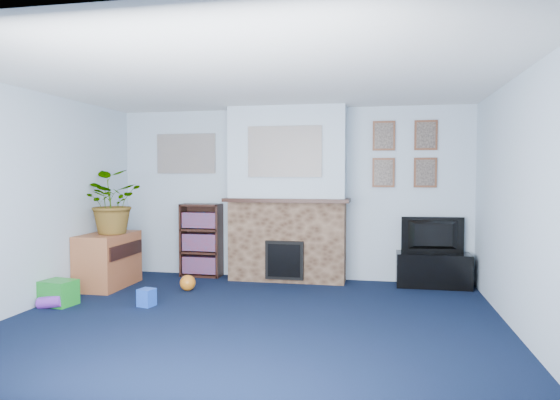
% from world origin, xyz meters
% --- Properties ---
extents(floor, '(5.00, 4.50, 0.01)m').
position_xyz_m(floor, '(0.00, 0.00, 0.00)').
color(floor, black).
rests_on(floor, ground).
extents(ceiling, '(5.00, 4.50, 0.01)m').
position_xyz_m(ceiling, '(0.00, 0.00, 2.40)').
color(ceiling, white).
rests_on(ceiling, wall_back).
extents(wall_back, '(5.00, 0.04, 2.40)m').
position_xyz_m(wall_back, '(0.00, 2.25, 1.20)').
color(wall_back, '#AEC1D3').
rests_on(wall_back, ground).
extents(wall_front, '(5.00, 0.04, 2.40)m').
position_xyz_m(wall_front, '(0.00, -2.25, 1.20)').
color(wall_front, '#AEC1D3').
rests_on(wall_front, ground).
extents(wall_left, '(0.04, 4.50, 2.40)m').
position_xyz_m(wall_left, '(-2.50, 0.00, 1.20)').
color(wall_left, '#AEC1D3').
rests_on(wall_left, ground).
extents(wall_right, '(0.04, 4.50, 2.40)m').
position_xyz_m(wall_right, '(2.50, 0.00, 1.20)').
color(wall_right, '#AEC1D3').
rests_on(wall_right, ground).
extents(chimney_breast, '(1.72, 0.50, 2.40)m').
position_xyz_m(chimney_breast, '(0.00, 2.05, 1.18)').
color(chimney_breast, brown).
rests_on(chimney_breast, ground).
extents(collage_main, '(1.00, 0.03, 0.68)m').
position_xyz_m(collage_main, '(0.00, 1.84, 1.78)').
color(collage_main, gray).
rests_on(collage_main, chimney_breast).
extents(collage_left, '(0.90, 0.03, 0.58)m').
position_xyz_m(collage_left, '(-1.55, 2.23, 1.78)').
color(collage_left, gray).
rests_on(collage_left, wall_back).
extents(portrait_tl, '(0.30, 0.03, 0.40)m').
position_xyz_m(portrait_tl, '(1.30, 2.23, 2.00)').
color(portrait_tl, brown).
rests_on(portrait_tl, wall_back).
extents(portrait_tr, '(0.30, 0.03, 0.40)m').
position_xyz_m(portrait_tr, '(1.85, 2.23, 2.00)').
color(portrait_tr, brown).
rests_on(portrait_tr, wall_back).
extents(portrait_bl, '(0.30, 0.03, 0.40)m').
position_xyz_m(portrait_bl, '(1.30, 2.23, 1.50)').
color(portrait_bl, brown).
rests_on(portrait_bl, wall_back).
extents(portrait_br, '(0.30, 0.03, 0.40)m').
position_xyz_m(portrait_br, '(1.85, 2.23, 1.50)').
color(portrait_br, brown).
rests_on(portrait_br, wall_back).
extents(tv_stand, '(0.94, 0.40, 0.45)m').
position_xyz_m(tv_stand, '(1.95, 2.03, 0.23)').
color(tv_stand, black).
rests_on(tv_stand, ground).
extents(television, '(0.82, 0.16, 0.47)m').
position_xyz_m(television, '(1.95, 2.05, 0.68)').
color(television, black).
rests_on(television, tv_stand).
extents(bookshelf, '(0.58, 0.28, 1.05)m').
position_xyz_m(bookshelf, '(-1.28, 2.11, 0.50)').
color(bookshelf, black).
rests_on(bookshelf, ground).
extents(sideboard, '(0.50, 0.90, 0.70)m').
position_xyz_m(sideboard, '(-2.24, 1.21, 0.35)').
color(sideboard, '#9B5532').
rests_on(sideboard, ground).
extents(potted_plant, '(0.80, 0.71, 0.83)m').
position_xyz_m(potted_plant, '(-2.19, 1.16, 1.12)').
color(potted_plant, '#26661E').
rests_on(potted_plant, sideboard).
extents(mantel_clock, '(0.11, 0.07, 0.15)m').
position_xyz_m(mantel_clock, '(-0.08, 2.00, 1.22)').
color(mantel_clock, gold).
rests_on(mantel_clock, chimney_breast).
extents(mantel_candle, '(0.05, 0.05, 0.15)m').
position_xyz_m(mantel_candle, '(0.24, 2.00, 1.23)').
color(mantel_candle, '#B2BFC6').
rests_on(mantel_candle, chimney_breast).
extents(mantel_teddy, '(0.12, 0.12, 0.12)m').
position_xyz_m(mantel_teddy, '(-0.51, 2.00, 1.22)').
color(mantel_teddy, slate).
rests_on(mantel_teddy, chimney_breast).
extents(mantel_can, '(0.06, 0.06, 0.12)m').
position_xyz_m(mantel_can, '(0.66, 2.00, 1.21)').
color(mantel_can, blue).
rests_on(mantel_can, chimney_breast).
extents(green_crate, '(0.39, 0.34, 0.28)m').
position_xyz_m(green_crate, '(-2.30, 0.25, 0.14)').
color(green_crate, '#198C26').
rests_on(green_crate, ground).
extents(toy_ball, '(0.20, 0.20, 0.20)m').
position_xyz_m(toy_ball, '(-1.13, 1.20, 0.09)').
color(toy_ball, orange).
rests_on(toy_ball, ground).
extents(toy_block, '(0.19, 0.19, 0.20)m').
position_xyz_m(toy_block, '(-1.31, 0.41, 0.11)').
color(toy_block, blue).
rests_on(toy_block, ground).
extents(toy_tube, '(0.30, 0.13, 0.17)m').
position_xyz_m(toy_tube, '(-2.30, 0.12, 0.07)').
color(toy_tube, purple).
rests_on(toy_tube, ground).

